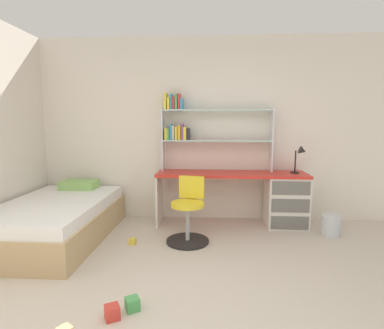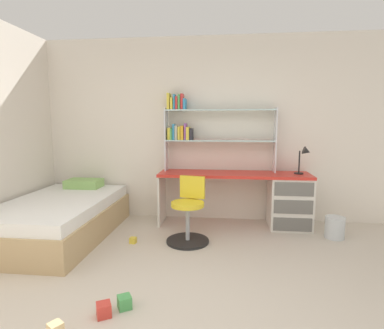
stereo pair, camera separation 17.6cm
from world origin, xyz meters
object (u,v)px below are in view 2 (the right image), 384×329
at_px(waste_bin, 335,227).
at_px(toy_block_green_0, 125,302).
at_px(toy_block_natural_2, 55,329).
at_px(bookshelf_hutch, 202,126).
at_px(bed_platform, 59,218).
at_px(toy_block_red_1, 104,310).
at_px(desk_lamp, 305,156).
at_px(toy_block_yellow_3, 133,240).
at_px(swivel_chair, 188,217).
at_px(desk, 274,197).

relative_size(waste_bin, toy_block_green_0, 2.72).
height_order(waste_bin, toy_block_natural_2, waste_bin).
bearing_deg(bookshelf_hutch, bed_platform, -154.16).
relative_size(waste_bin, toy_block_natural_2, 3.13).
distance_m(bookshelf_hutch, waste_bin, 2.21).
bearing_deg(bookshelf_hutch, waste_bin, -16.43).
relative_size(toy_block_green_0, toy_block_red_1, 0.97).
xyz_separation_m(waste_bin, toy_block_natural_2, (-2.52, -2.09, -0.09)).
distance_m(desk_lamp, toy_block_yellow_3, 2.50).
bearing_deg(swivel_chair, waste_bin, 9.81).
bearing_deg(bookshelf_hutch, toy_block_natural_2, -106.91).
xyz_separation_m(bookshelf_hutch, toy_block_red_1, (-0.54, -2.36, -1.35)).
distance_m(toy_block_green_0, toy_block_natural_2, 0.51).
relative_size(bookshelf_hutch, toy_block_green_0, 15.72).
distance_m(desk, bookshelf_hutch, 1.43).
height_order(bookshelf_hutch, toy_block_green_0, bookshelf_hutch).
relative_size(desk, toy_block_natural_2, 24.06).
bearing_deg(desk_lamp, toy_block_green_0, -131.32).
bearing_deg(toy_block_red_1, bed_platform, 128.43).
height_order(waste_bin, toy_block_yellow_3, waste_bin).
bearing_deg(toy_block_green_0, waste_bin, 38.87).
bearing_deg(swivel_chair, toy_block_natural_2, -111.60).
bearing_deg(toy_block_green_0, bookshelf_hutch, 79.43).
bearing_deg(swivel_chair, bed_platform, -179.35).
distance_m(swivel_chair, bed_platform, 1.66).
xyz_separation_m(swivel_chair, toy_block_red_1, (-0.45, -1.54, -0.26)).
bearing_deg(toy_block_natural_2, toy_block_green_0, 43.40).
height_order(desk, bookshelf_hutch, bookshelf_hutch).
relative_size(waste_bin, toy_block_yellow_3, 3.82).
height_order(desk_lamp, waste_bin, desk_lamp).
xyz_separation_m(swivel_chair, toy_block_yellow_3, (-0.66, -0.13, -0.28)).
height_order(desk, toy_block_green_0, desk).
distance_m(bookshelf_hutch, swivel_chair, 1.37).
xyz_separation_m(toy_block_green_0, toy_block_natural_2, (-0.37, -0.35, -0.01)).
xyz_separation_m(desk_lamp, toy_block_red_1, (-1.95, -2.20, -0.95)).
relative_size(desk_lamp, waste_bin, 1.41).
relative_size(desk, desk_lamp, 5.46).
relative_size(bookshelf_hutch, waste_bin, 5.79).
distance_m(bed_platform, toy_block_yellow_3, 1.02).
distance_m(toy_block_red_1, toy_block_natural_2, 0.34).
relative_size(desk_lamp, bed_platform, 0.20).
height_order(desk, desk_lamp, desk_lamp).
xyz_separation_m(bookshelf_hutch, toy_block_green_0, (-0.42, -2.25, -1.35)).
height_order(bed_platform, toy_block_natural_2, bed_platform).
relative_size(bookshelf_hutch, toy_block_red_1, 15.25).
relative_size(desk, swivel_chair, 2.65).
height_order(bookshelf_hutch, desk_lamp, bookshelf_hutch).
bearing_deg(toy_block_yellow_3, desk, 24.49).
bearing_deg(swivel_chair, desk, 31.12).
bearing_deg(bookshelf_hutch, desk, -8.20).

